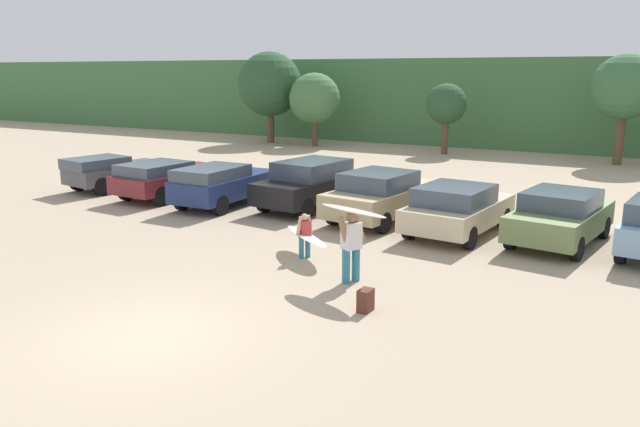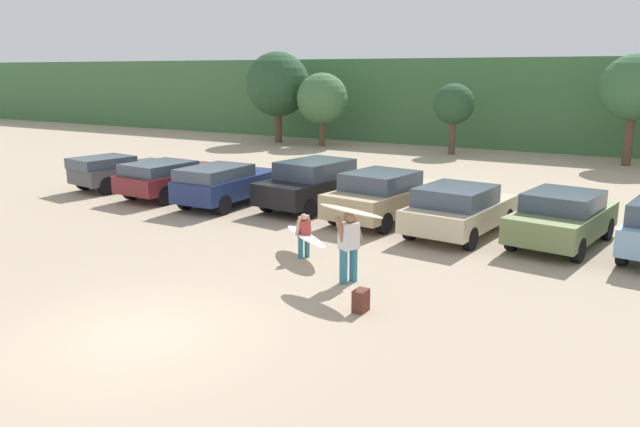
% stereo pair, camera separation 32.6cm
% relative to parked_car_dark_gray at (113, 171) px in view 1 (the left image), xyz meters
% --- Properties ---
extents(ground_plane, '(120.00, 120.00, 0.00)m').
position_rel_parked_car_dark_gray_xyz_m(ground_plane, '(11.33, -9.81, -0.74)').
color(ground_plane, tan).
extents(hillside_ridge, '(108.00, 12.00, 5.36)m').
position_rel_parked_car_dark_gray_xyz_m(hillside_ridge, '(11.33, 26.05, 1.94)').
color(hillside_ridge, '#427042').
rests_on(hillside_ridge, ground_plane).
extents(tree_far_left, '(4.11, 4.11, 5.82)m').
position_rel_parked_car_dark_gray_xyz_m(tree_far_left, '(-3.70, 16.75, 3.00)').
color(tree_far_left, brown).
rests_on(tree_far_left, ground_plane).
extents(tree_far_right, '(3.15, 3.15, 4.50)m').
position_rel_parked_car_dark_gray_xyz_m(tree_far_right, '(-0.22, 16.46, 2.17)').
color(tree_far_right, brown).
rests_on(tree_far_right, ground_plane).
extents(tree_center_left, '(2.26, 2.26, 3.94)m').
position_rel_parked_car_dark_gray_xyz_m(tree_center_left, '(8.05, 16.79, 2.03)').
color(tree_center_left, brown).
rests_on(tree_center_left, ground_plane).
extents(tree_left, '(3.18, 3.18, 5.43)m').
position_rel_parked_car_dark_gray_xyz_m(tree_left, '(16.93, 17.01, 3.06)').
color(tree_left, brown).
rests_on(tree_left, ground_plane).
extents(parked_car_dark_gray, '(2.32, 4.24, 1.34)m').
position_rel_parked_car_dark_gray_xyz_m(parked_car_dark_gray, '(0.00, 0.00, 0.00)').
color(parked_car_dark_gray, '#4C4F54').
rests_on(parked_car_dark_gray, ground_plane).
extents(parked_car_maroon, '(2.21, 4.70, 1.37)m').
position_rel_parked_car_dark_gray_xyz_m(parked_car_maroon, '(3.07, -0.10, 0.01)').
color(parked_car_maroon, maroon).
rests_on(parked_car_maroon, ground_plane).
extents(parked_car_navy, '(1.89, 4.22, 1.45)m').
position_rel_parked_car_dark_gray_xyz_m(parked_car_navy, '(5.74, -0.39, 0.05)').
color(parked_car_navy, navy).
rests_on(parked_car_navy, ground_plane).
extents(parked_car_black, '(2.44, 4.57, 1.64)m').
position_rel_parked_car_dark_gray_xyz_m(parked_car_black, '(8.60, 0.84, 0.12)').
color(parked_car_black, black).
rests_on(parked_car_black, ground_plane).
extents(parked_car_tan, '(2.50, 4.65, 1.57)m').
position_rel_parked_car_dark_gray_xyz_m(parked_car_tan, '(11.42, 0.37, 0.07)').
color(parked_car_tan, tan).
rests_on(parked_car_tan, ground_plane).
extents(parked_car_champagne, '(2.32, 4.27, 1.45)m').
position_rel_parked_car_dark_gray_xyz_m(parked_car_champagne, '(14.00, -0.17, 0.02)').
color(parked_car_champagne, beige).
rests_on(parked_car_champagne, ground_plane).
extents(parked_car_olive_green, '(2.40, 4.26, 1.47)m').
position_rel_parked_car_dark_gray_xyz_m(parked_car_olive_green, '(16.72, 0.22, 0.03)').
color(parked_car_olive_green, '#6B7F4C').
rests_on(parked_car_olive_green, ground_plane).
extents(person_adult, '(0.44, 0.74, 1.61)m').
position_rel_parked_car_dark_gray_xyz_m(person_adult, '(13.20, -5.37, 0.17)').
color(person_adult, teal).
rests_on(person_adult, ground_plane).
extents(person_child, '(0.31, 0.49, 1.14)m').
position_rel_parked_car_dark_gray_xyz_m(person_child, '(11.36, -4.30, -0.10)').
color(person_child, teal).
rests_on(person_child, ground_plane).
extents(surfboard_cream, '(1.96, 1.11, 0.14)m').
position_rel_parked_car_dark_gray_xyz_m(surfboard_cream, '(13.29, -5.50, 0.93)').
color(surfboard_cream, beige).
extents(surfboard_white, '(2.14, 1.88, 0.24)m').
position_rel_parked_car_dark_gray_xyz_m(surfboard_white, '(11.38, -4.24, -0.19)').
color(surfboard_white, white).
extents(backpack_dropped, '(0.24, 0.34, 0.45)m').
position_rel_parked_car_dark_gray_xyz_m(backpack_dropped, '(14.22, -6.79, -0.51)').
color(backpack_dropped, '#592D23').
rests_on(backpack_dropped, ground_plane).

